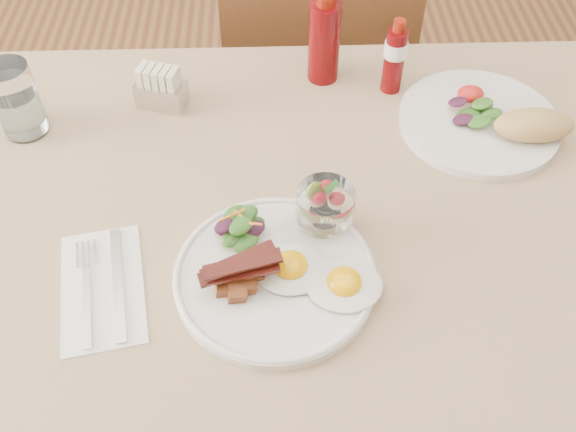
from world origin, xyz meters
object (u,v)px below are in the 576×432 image
chair_far (315,71)px  second_plate (492,121)px  fruit_cup (325,205)px  main_plate (275,277)px  hot_sauce_bottle (395,57)px  table (342,252)px  ketchup_bottle (324,41)px  water_glass (18,104)px  sugar_caddy (161,89)px

chair_far → second_plate: (0.26, -0.48, 0.25)m
fruit_cup → main_plate: bearing=-131.8°
fruit_cup → hot_sauce_bottle: size_ratio=0.60×
table → chair_far: chair_far is taller
table → second_plate: bearing=35.4°
chair_far → ketchup_bottle: (-0.01, -0.32, 0.31)m
main_plate → water_glass: bearing=141.9°
fruit_cup → water_glass: 0.55m
main_plate → hot_sauce_bottle: hot_sauce_bottle is taller
table → sugar_caddy: bearing=137.9°
chair_far → sugar_caddy: 0.56m
table → hot_sauce_bottle: hot_sauce_bottle is taller
second_plate → water_glass: 0.79m
fruit_cup → sugar_caddy: bearing=131.1°
ketchup_bottle → sugar_caddy: bearing=-166.1°
table → fruit_cup: bearing=-138.5°
second_plate → sugar_caddy: bearing=171.5°
table → hot_sauce_bottle: size_ratio=9.42×
chair_far → fruit_cup: bearing=-92.9°
second_plate → table: bearing=-144.6°
second_plate → ketchup_bottle: bearing=150.6°
hot_sauce_bottle → water_glass: (-0.63, -0.09, -0.01)m
table → main_plate: main_plate is taller
sugar_caddy → chair_far: bearing=69.7°
main_plate → ketchup_bottle: ketchup_bottle is taller
fruit_cup → second_plate: bearing=36.2°
fruit_cup → sugar_caddy: size_ratio=0.89×
chair_far → hot_sauce_bottle: bearing=-73.3°
ketchup_bottle → sugar_caddy: (-0.29, -0.07, -0.04)m
fruit_cup → second_plate: fruit_cup is taller
table → water_glass: 0.58m
table → hot_sauce_bottle: bearing=70.3°
chair_far → sugar_caddy: bearing=-127.3°
chair_far → table: bearing=-90.0°
sugar_caddy → main_plate: bearing=-46.6°
hot_sauce_bottle → ketchup_bottle: bearing=162.2°
chair_far → hot_sauce_bottle: (0.11, -0.36, 0.30)m
main_plate → hot_sauce_bottle: size_ratio=1.98×
fruit_cup → ketchup_bottle: (0.02, 0.37, 0.02)m
chair_far → hot_sauce_bottle: 0.48m
fruit_cup → hot_sauce_bottle: bearing=66.7°
water_glass → table: bearing=-22.1°
main_plate → second_plate: bearing=38.9°
ketchup_bottle → main_plate: bearing=-102.0°
second_plate → ketchup_bottle: size_ratio=1.67×
hot_sauce_bottle → sugar_caddy: 0.41m
table → fruit_cup: fruit_cup is taller
chair_far → water_glass: size_ratio=7.31×
second_plate → chair_far: bearing=118.9°
second_plate → ketchup_bottle: 0.32m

